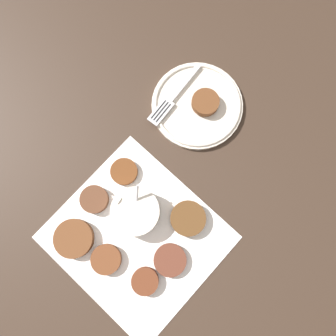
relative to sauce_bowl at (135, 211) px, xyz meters
name	(u,v)px	position (x,y,z in m)	size (l,w,h in m)	color
ground_plane	(128,239)	(-0.02, 0.06, -0.03)	(4.00, 4.00, 0.00)	#38281E
napkin	(137,237)	(-0.03, 0.05, -0.02)	(0.40, 0.37, 0.00)	white
sauce_bowl	(135,211)	(0.00, 0.00, 0.00)	(0.12, 0.11, 0.09)	silver
fritter_0	(94,199)	(0.09, 0.03, -0.01)	(0.06, 0.06, 0.02)	brown
fritter_1	(188,218)	(-0.11, -0.05, -0.01)	(0.08, 0.08, 0.02)	brown
fritter_2	(74,238)	(0.08, 0.12, -0.01)	(0.09, 0.09, 0.02)	brown
fritter_3	(170,260)	(-0.12, 0.05, -0.01)	(0.07, 0.07, 0.02)	brown
fritter_4	(145,281)	(-0.10, 0.11, -0.01)	(0.06, 0.06, 0.02)	brown
fritter_5	(124,172)	(0.07, -0.06, -0.01)	(0.06, 0.06, 0.01)	brown
fritter_6	(106,259)	(0.00, 0.12, -0.01)	(0.07, 0.07, 0.02)	brown
serving_plate	(197,105)	(0.02, -0.29, -0.02)	(0.22, 0.22, 0.02)	silver
fritter_on_plate	(205,102)	(0.00, -0.30, 0.00)	(0.06, 0.06, 0.02)	brown
fork	(170,100)	(0.08, -0.26, 0.00)	(0.04, 0.18, 0.00)	silver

